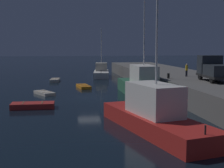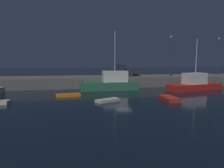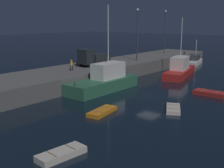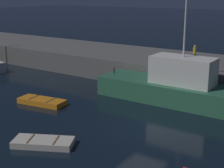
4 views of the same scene
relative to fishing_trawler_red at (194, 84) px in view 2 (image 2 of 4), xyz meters
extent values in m
plane|color=black|center=(-14.77, -3.24, -1.16)|extent=(320.00, 320.00, 0.00)
cube|color=#5B5956|center=(-14.77, 9.63, -0.10)|extent=(73.49, 9.23, 2.12)
cube|color=red|center=(0.03, 0.01, -0.58)|extent=(11.88, 5.61, 1.16)
cube|color=silver|center=(-0.07, -0.02, 1.06)|extent=(4.84, 3.26, 2.10)
cylinder|color=silver|center=(0.16, 0.04, 5.31)|extent=(0.14, 0.14, 6.40)
cylinder|color=#262626|center=(5.18, 1.25, 0.25)|extent=(0.10, 0.10, 0.50)
cube|color=#2D6647|center=(-16.23, 3.11, -0.39)|extent=(11.12, 3.76, 1.53)
cube|color=silver|center=(-15.03, 3.12, 1.42)|extent=(4.77, 2.33, 2.09)
cylinder|color=silver|center=(-15.04, 3.12, 6.23)|extent=(0.14, 0.14, 7.54)
cylinder|color=#262626|center=(-21.33, 3.06, 0.62)|extent=(0.10, 0.10, 0.50)
cube|color=beige|center=(-18.27, -8.35, -0.98)|extent=(3.60, 2.78, 0.36)
cube|color=olive|center=(-17.62, -8.01, -0.78)|extent=(0.65, 1.14, 0.04)
cube|color=olive|center=(-18.92, -8.69, -0.78)|extent=(0.65, 1.14, 0.04)
cube|color=orange|center=(-23.69, -3.28, -0.96)|extent=(3.91, 1.97, 0.40)
cube|color=olive|center=(-22.88, -3.15, -0.74)|extent=(0.28, 1.27, 0.04)
cube|color=olive|center=(-24.50, -3.40, -0.74)|extent=(0.28, 1.27, 0.04)
cube|color=#B22823|center=(-9.66, -8.96, -0.90)|extent=(1.79, 3.99, 0.52)
cube|color=olive|center=(-9.67, -9.83, -0.62)|extent=(1.57, 0.10, 0.04)
cube|color=olive|center=(-9.65, -8.08, -0.62)|extent=(1.57, 0.10, 0.04)
cube|color=olive|center=(-31.94, -7.49, -0.68)|extent=(0.20, 1.21, 0.04)
cylinder|color=#38383D|center=(-1.12, 7.98, 5.31)|extent=(0.20, 0.20, 8.71)
sphere|color=#F9EFCC|center=(-1.12, 7.98, 9.85)|extent=(0.44, 0.44, 0.44)
cylinder|color=#38383D|center=(12.66, 10.05, 5.37)|extent=(0.20, 0.20, 8.83)
sphere|color=#F9EFCC|center=(12.66, 10.05, 9.97)|extent=(0.44, 0.44, 0.44)
cylinder|color=black|center=(-12.54, 8.92, 1.41)|extent=(0.92, 0.36, 0.90)
cylinder|color=black|center=(-12.36, 10.83, 1.41)|extent=(0.92, 0.36, 0.90)
cylinder|color=black|center=(-9.04, 8.59, 1.41)|extent=(0.92, 0.36, 0.90)
cylinder|color=black|center=(-8.86, 10.50, 1.41)|extent=(0.92, 0.36, 0.90)
cube|color=black|center=(-10.70, 9.71, 1.53)|extent=(5.68, 2.78, 0.25)
cube|color=#23282D|center=(-12.34, 9.86, 2.66)|extent=(1.96, 2.44, 2.00)
cube|color=#23282D|center=(-9.72, 9.62, 2.20)|extent=(3.38, 2.57, 1.09)
cylinder|color=black|center=(-16.27, 8.75, 1.33)|extent=(0.12, 0.12, 0.75)
cylinder|color=black|center=(-16.48, 8.96, 1.33)|extent=(0.12, 0.12, 0.75)
cylinder|color=yellow|center=(-16.38, 8.85, 2.02)|extent=(0.41, 0.41, 0.62)
sphere|color=beige|center=(-16.38, 8.85, 2.44)|extent=(0.18, 0.18, 0.18)
cylinder|color=black|center=(-14.45, 5.90, 1.25)|extent=(0.28, 0.28, 0.59)
camera|label=1|loc=(20.57, -6.11, 4.62)|focal=51.09mm
camera|label=2|loc=(-22.35, -34.44, 4.20)|focal=31.70mm
camera|label=3|loc=(-44.85, -21.72, 7.96)|focal=46.82mm
camera|label=4|loc=(-5.31, -20.21, 7.08)|focal=53.58mm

